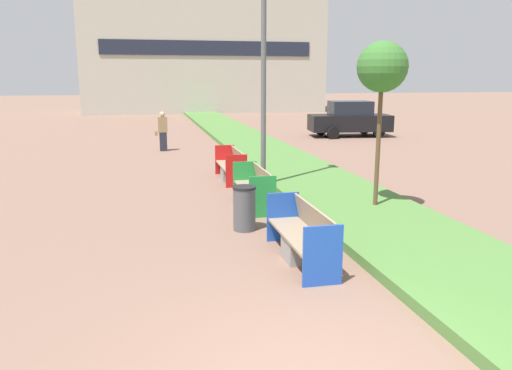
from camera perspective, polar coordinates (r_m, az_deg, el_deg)
name	(u,v)px	position (r m, az deg, el deg)	size (l,w,h in m)	color
planter_grass_strip	(288,165)	(17.26, 3.68, 2.24)	(2.80, 120.00, 0.18)	#4C7A38
building_backdrop	(203,56)	(47.14, -6.05, 14.45)	(21.02, 7.65, 9.94)	#B2AD9E
bench_blue_frame	(302,239)	(8.57, 5.32, -6.20)	(0.65, 2.23, 0.94)	gray
bench_green_frame	(255,192)	(12.05, -0.17, -0.76)	(0.65, 2.03, 0.94)	gray
bench_red_frame	(231,168)	(15.16, -2.83, 1.93)	(0.65, 2.12, 0.94)	gray
litter_bin	(244,208)	(10.17, -1.34, -2.67)	(0.47, 0.47, 0.91)	#4C4F51
street_lamp_post	(264,14)	(13.58, 0.89, 18.96)	(0.24, 0.44, 8.56)	#56595B
sapling_tree_near	(382,68)	(11.55, 14.22, 12.79)	(1.12, 1.12, 3.86)	brown
pedestrian_walking	(163,131)	(21.57, -10.62, 6.06)	(0.53, 0.24, 1.66)	#232633
parked_car_distant	(350,119)	(26.95, 10.66, 7.41)	(4.39, 2.28, 1.86)	black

